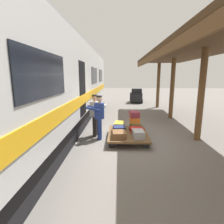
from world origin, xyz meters
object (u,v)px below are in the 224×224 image
Objects in this scene: suitcase_olive_duffel at (135,126)px; suitcase_brown_leather at (119,134)px; suitcase_red_plastic at (137,130)px; porter_in_overalls at (99,116)px; luggage_cart at (128,134)px; suitcase_gray_aluminum at (138,134)px; porter_by_door at (95,114)px; suitcase_yellow_case at (119,125)px; suitcase_navy_fabric at (119,129)px; suitcase_burgundy_valise at (134,114)px; suitcase_orange_carryall at (135,120)px; train_car at (43,86)px; baggage_tug at (136,96)px.

suitcase_olive_duffel is 0.94× the size of suitcase_brown_leather.
porter_in_overalls is (1.45, -0.05, 0.55)m from suitcase_red_plastic.
suitcase_red_plastic reaches higher than luggage_cart.
suitcase_gray_aluminum is 0.67m from suitcase_brown_leather.
porter_in_overalls is 0.40m from porter_by_door.
suitcase_olive_duffel is (-0.33, -0.56, 0.16)m from luggage_cart.
porter_in_overalls is (1.45, 0.51, 0.52)m from suitcase_olive_duffel.
suitcase_yellow_case is 0.56m from suitcase_navy_fabric.
suitcase_brown_leather is (0.67, 0.00, -0.02)m from suitcase_gray_aluminum.
suitcase_olive_duffel is at bearing 134.96° from suitcase_burgundy_valise.
porter_in_overalls is at bearing 20.65° from suitcase_orange_carryall.
suitcase_gray_aluminum reaches higher than suitcase_olive_duffel.
porter_in_overalls is (-2.10, 0.05, -1.14)m from train_car.
suitcase_red_plastic is 1.31× the size of suitcase_navy_fabric.
suitcase_olive_duffel is at bearing -90.00° from suitcase_gray_aluminum.
suitcase_orange_carryall reaches higher than suitcase_brown_leather.
porter_in_overalls is (1.45, -0.62, 0.51)m from suitcase_gray_aluminum.
suitcase_red_plastic is 0.32× the size of baggage_tug.
suitcase_olive_duffel is 0.30× the size of baggage_tug.
train_car is at bearing -1.82° from luggage_cart.
suitcase_yellow_case is at bearing 0.00° from suitcase_olive_duffel.
porter_by_door is (1.64, -0.41, 0.55)m from suitcase_red_plastic.
suitcase_yellow_case is 1.06m from porter_in_overalls.
suitcase_burgundy_valise is at bearing -115.25° from luggage_cart.
porter_by_door is (1.64, -0.97, 0.51)m from suitcase_gray_aluminum.
porter_in_overalls is 10.14m from baggage_tug.
baggage_tug is at bearing -95.70° from suitcase_olive_duffel.
suitcase_olive_duffel is 9.39m from baggage_tug.
baggage_tug is at bearing -105.13° from porter_by_door.
porter_by_door reaches higher than suitcase_gray_aluminum.
baggage_tug is (-0.98, -9.29, -0.25)m from suitcase_burgundy_valise.
suitcase_orange_carryall is at bearing -159.35° from porter_in_overalls.
suitcase_yellow_case is at bearing 4.28° from suitcase_burgundy_valise.
porter_by_door is at bearing -23.03° from suitcase_navy_fabric.
suitcase_orange_carryall is at bearing 131.82° from suitcase_burgundy_valise.
train_car reaches higher than suitcase_yellow_case.
suitcase_yellow_case is 1.10× the size of suitcase_gray_aluminum.
luggage_cart is 3.80× the size of suitcase_olive_duffel.
train_car is at bearing -10.62° from suitcase_gray_aluminum.
suitcase_gray_aluminum is at bearing 169.38° from train_car.
suitcase_burgundy_valise is 1.51m from porter_in_overalls.
suitcase_yellow_case is 0.67m from suitcase_olive_duffel.
suitcase_red_plastic is 9.95m from baggage_tug.
suitcase_red_plastic is 0.56m from suitcase_olive_duffel.
suitcase_navy_fabric is at bearing -40.13° from suitcase_gray_aluminum.
suitcase_gray_aluminum is at bearing 120.67° from suitcase_yellow_case.
suitcase_gray_aluminum is 0.87m from suitcase_navy_fabric.
train_car is 3.97m from suitcase_gray_aluminum.
train_car is at bearing 7.40° from suitcase_olive_duffel.
porter_in_overalls is at bearing -38.41° from suitcase_brown_leather.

